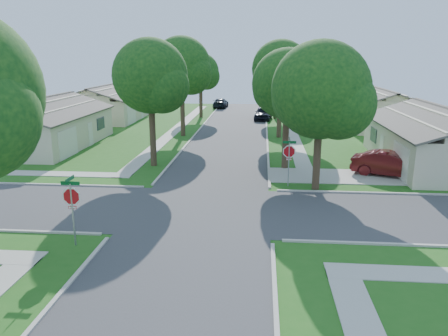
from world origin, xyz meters
TOP-DOWN VIEW (x-y plane):
  - ground at (0.00, 0.00)m, footprint 100.00×100.00m
  - road_ns at (0.00, 0.00)m, footprint 7.00×100.00m
  - sidewalk_ne at (6.10, 26.00)m, footprint 1.20×40.00m
  - sidewalk_nw at (-6.10, 26.00)m, footprint 1.20×40.00m
  - driveway at (7.90, 7.10)m, footprint 8.80×3.60m
  - stop_sign_sw at (-4.70, -4.70)m, footprint 1.05×0.80m
  - stop_sign_ne at (4.70, 4.70)m, footprint 1.05×0.80m
  - tree_e_near at (4.75, 9.01)m, footprint 4.97×4.80m
  - tree_e_mid at (4.76, 21.01)m, footprint 5.59×5.40m
  - tree_e_far at (4.75, 34.01)m, footprint 5.17×5.00m
  - tree_w_near at (-4.64, 9.01)m, footprint 5.38×5.20m
  - tree_w_mid at (-4.64, 21.01)m, footprint 5.80×5.60m
  - tree_w_far at (-4.65, 34.01)m, footprint 4.76×4.60m
  - tree_ne_corner at (6.36, 4.21)m, footprint 5.80×5.60m
  - house_ne_near at (15.99, 11.00)m, footprint 8.42×13.60m
  - house_ne_far at (15.99, 29.00)m, footprint 8.42×13.60m
  - house_nw_near at (-15.99, 15.00)m, footprint 8.42×13.60m
  - house_nw_far at (-15.99, 32.00)m, footprint 8.42×13.60m
  - car_driveway at (11.50, 7.57)m, footprint 5.17×3.36m
  - car_curb_east at (3.20, 32.69)m, footprint 2.43×4.96m
  - car_curb_west at (-3.20, 44.75)m, footprint 2.15×4.86m

SIDE VIEW (x-z plane):
  - ground at x=0.00m, z-range 0.00..0.00m
  - road_ns at x=0.00m, z-range -0.01..0.01m
  - sidewalk_ne at x=6.10m, z-range 0.00..0.04m
  - sidewalk_nw at x=-6.10m, z-range 0.00..0.04m
  - driveway at x=7.90m, z-range 0.00..0.05m
  - car_curb_west at x=-3.20m, z-range 0.00..1.39m
  - car_driveway at x=11.50m, z-range 0.00..1.61m
  - car_curb_east at x=3.20m, z-range 0.00..1.63m
  - house_ne_near at x=15.99m, z-range -0.60..3.63m
  - house_ne_far at x=15.99m, z-range -0.60..3.63m
  - house_nw_near at x=-15.99m, z-range -0.60..3.63m
  - house_nw_far at x=-15.99m, z-range -0.60..3.63m
  - stop_sign_sw at x=-4.70m, z-range 0.54..3.52m
  - stop_sign_ne at x=4.70m, z-range 0.54..3.52m
  - tree_w_far at x=-4.65m, z-range 1.49..9.52m
  - tree_ne_corner at x=6.36m, z-range 1.26..9.92m
  - tree_e_near at x=4.75m, z-range 1.50..9.78m
  - tree_e_far at x=4.75m, z-range 1.62..10.34m
  - tree_w_near at x=-4.64m, z-range 1.63..10.60m
  - tree_e_mid at x=4.76m, z-range 1.64..10.86m
  - tree_w_mid at x=-4.64m, z-range 1.71..11.27m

